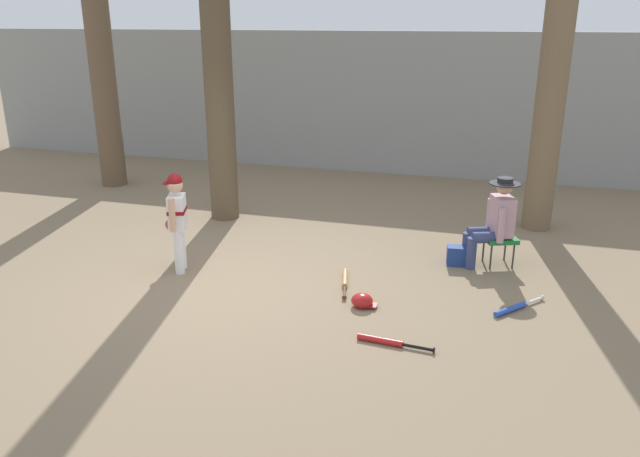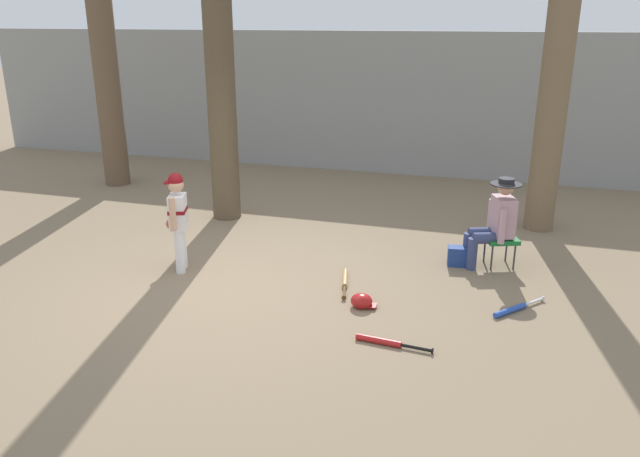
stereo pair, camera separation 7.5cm
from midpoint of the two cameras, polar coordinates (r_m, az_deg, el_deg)
ground_plane at (r=7.70m, az=-7.77°, el=-5.38°), size 60.00×60.00×0.00m
concrete_back_wall at (r=13.32m, az=3.85°, el=11.51°), size 18.00×0.36×2.89m
tree_near_player at (r=9.94m, az=-9.03°, el=15.20°), size 0.65×0.65×5.73m
tree_behind_spectator at (r=9.89m, az=20.94°, el=11.60°), size 0.69×0.69×4.89m
young_ballplayer at (r=8.10m, az=-12.72°, el=1.17°), size 0.45×0.56×1.31m
folding_stool at (r=8.50m, az=16.53°, el=-1.01°), size 0.52×0.52×0.41m
seated_spectator at (r=8.38m, az=16.08°, el=0.75°), size 0.67×0.54×1.20m
handbag_beside_stool at (r=8.46m, az=13.08°, el=-2.51°), size 0.36×0.22×0.26m
tree_far_left at (r=12.60m, az=-19.34°, el=17.23°), size 0.77×0.77×6.81m
bat_wood_tan at (r=7.75m, az=2.59°, el=-4.79°), size 0.25×0.81×0.07m
bat_blue_youth at (r=7.36m, az=17.70°, el=-7.07°), size 0.57×0.66×0.07m
bat_red_barrel at (r=6.40m, az=6.30°, el=-10.33°), size 0.80×0.13×0.07m
batting_helmet_red at (r=7.13m, az=4.17°, el=-6.68°), size 0.30×0.23×0.17m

